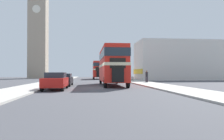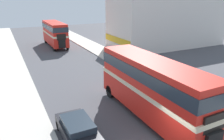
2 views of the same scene
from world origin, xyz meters
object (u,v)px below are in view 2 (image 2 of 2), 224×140
object	(u,v)px
pedestrian_walking	(165,71)
bicycle_on_pavement	(121,58)
double_decker_bus	(152,84)
bus_distant	(55,32)
car_parked_mid	(79,131)

from	to	relation	value
pedestrian_walking	bicycle_on_pavement	bearing A→B (deg)	92.31
double_decker_bus	bicycle_on_pavement	bearing A→B (deg)	69.26
bicycle_on_pavement	bus_distant	bearing A→B (deg)	113.28
bus_distant	bicycle_on_pavement	xyz separation A→B (m)	(5.78, -13.43, -2.02)
bus_distant	pedestrian_walking	world-z (taller)	bus_distant
double_decker_bus	bus_distant	xyz separation A→B (m)	(-0.56, 27.22, -0.08)
pedestrian_walking	bicycle_on_pavement	distance (m)	8.73
bus_distant	bicycle_on_pavement	distance (m)	14.76
bus_distant	car_parked_mid	size ratio (longest dim) A/B	2.05
bus_distant	pedestrian_walking	xyz separation A→B (m)	(6.13, -22.14, -1.40)
car_parked_mid	bicycle_on_pavement	world-z (taller)	car_parked_mid
car_parked_mid	double_decker_bus	bearing A→B (deg)	4.58
bus_distant	bicycle_on_pavement	size ratio (longest dim) A/B	5.31
bicycle_on_pavement	car_parked_mid	bearing A→B (deg)	-127.16
double_decker_bus	bus_distant	world-z (taller)	double_decker_bus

